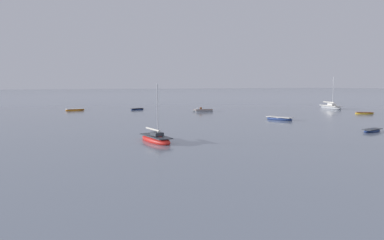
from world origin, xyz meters
The scene contains 8 objects.
sailboat_moored_0 centered at (58.81, 59.95, 0.34)m, with size 3.37×7.26×7.83m.
rowboat_moored_0 centered at (33.53, 29.21, 0.14)m, with size 3.41×1.74×0.51m.
rowboat_moored_1 centered at (3.32, 78.28, 0.17)m, with size 4.21×2.03×0.64m.
motorboat_moored_1 centered at (27.15, 64.68, 0.20)m, with size 4.47×2.00×1.48m.
rowboat_moored_2 centered at (32.01, 44.89, 0.19)m, with size 3.16×4.76×0.71m.
rowboat_moored_3 centered at (16.32, 74.94, 0.14)m, with size 3.48×2.14×0.52m.
sailboat_moored_1 centered at (7.28, 33.20, 0.26)m, with size 2.46×5.64×6.11m.
rowboat_moored_5 centered at (53.86, 46.82, 0.15)m, with size 3.50×2.81×0.54m.
Camera 1 is at (-3.02, 0.87, 5.82)m, focal length 31.58 mm.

